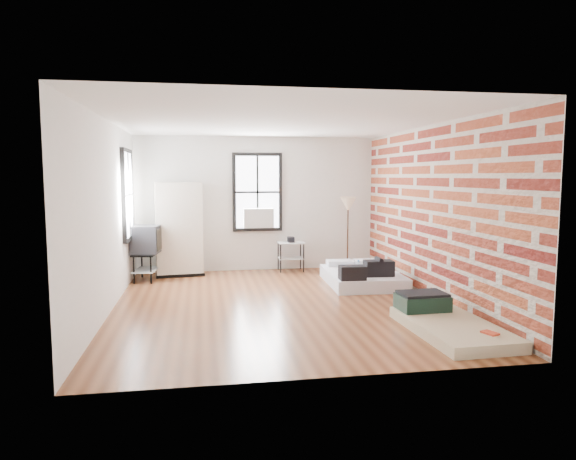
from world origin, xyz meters
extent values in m
plane|color=#592E17|center=(0.00, 0.00, 0.00)|extent=(6.00, 6.00, 0.00)
cube|color=silver|center=(0.00, 3.00, 1.40)|extent=(5.00, 0.01, 2.80)
cube|color=silver|center=(0.00, -3.00, 1.40)|extent=(5.00, 0.01, 2.80)
cube|color=silver|center=(-2.50, 0.00, 1.40)|extent=(0.01, 6.00, 2.80)
cube|color=#994324|center=(2.50, 0.00, 1.40)|extent=(0.02, 6.00, 2.80)
cube|color=white|center=(0.00, 0.00, 2.80)|extent=(5.00, 6.00, 0.01)
cube|color=white|center=(0.00, 2.95, 1.65)|extent=(0.90, 0.02, 1.50)
cube|color=black|center=(-0.48, 2.97, 1.65)|extent=(0.07, 0.08, 1.64)
cube|color=black|center=(0.48, 2.97, 1.65)|extent=(0.07, 0.08, 1.64)
cube|color=black|center=(0.00, 2.97, 2.44)|extent=(0.90, 0.08, 0.07)
cube|color=black|center=(0.00, 2.97, 0.86)|extent=(0.90, 0.08, 0.07)
cube|color=black|center=(0.00, 2.94, 1.65)|extent=(0.04, 0.02, 1.50)
cube|color=black|center=(0.00, 2.94, 1.65)|extent=(0.90, 0.02, 0.04)
cube|color=beige|center=(0.00, 2.83, 1.12)|extent=(0.62, 0.30, 0.40)
cube|color=white|center=(-2.45, 1.80, 1.65)|extent=(0.02, 0.90, 1.50)
cube|color=black|center=(-2.47, 1.32, 1.65)|extent=(0.08, 0.07, 1.64)
cube|color=black|center=(-2.47, 2.29, 1.65)|extent=(0.08, 0.07, 1.64)
cube|color=black|center=(-2.47, 1.80, 2.44)|extent=(0.08, 0.90, 0.07)
cube|color=black|center=(-2.47, 1.80, 0.86)|extent=(0.08, 0.90, 0.07)
cube|color=black|center=(-2.44, 1.80, 1.65)|extent=(0.02, 0.04, 1.50)
cube|color=black|center=(-2.44, 1.80, 1.65)|extent=(0.02, 0.90, 0.04)
cube|color=white|center=(1.75, 1.21, 0.11)|extent=(1.36, 1.79, 0.23)
cube|color=white|center=(1.51, 1.91, 0.28)|extent=(0.52, 0.34, 0.11)
cube|color=white|center=(2.05, 1.88, 0.28)|extent=(0.52, 0.34, 0.11)
cube|color=black|center=(1.91, 0.80, 0.36)|extent=(0.51, 0.31, 0.27)
cylinder|color=black|center=(1.91, 0.80, 0.52)|extent=(0.09, 0.32, 0.07)
cube|color=black|center=(1.35, 0.55, 0.35)|extent=(0.45, 0.29, 0.24)
cylinder|color=silver|center=(1.66, 1.17, 0.33)|extent=(0.06, 0.06, 0.20)
cylinder|color=#1860AB|center=(1.66, 1.17, 0.44)|extent=(0.03, 0.03, 0.03)
cube|color=tan|center=(1.95, -1.86, 0.07)|extent=(1.00, 1.82, 0.14)
cube|color=black|center=(1.84, -1.20, 0.25)|extent=(0.68, 0.49, 0.21)
cube|color=black|center=(1.84, -1.20, 0.37)|extent=(0.64, 0.45, 0.04)
cube|color=#AD321B|center=(2.15, -2.38, 0.15)|extent=(0.18, 0.22, 0.02)
cube|color=black|center=(-1.61, 2.65, 0.03)|extent=(1.00, 0.65, 0.06)
cube|color=beige|center=(-1.61, 2.65, 0.96)|extent=(0.95, 0.60, 1.80)
cylinder|color=black|center=(0.43, 2.54, 0.30)|extent=(0.02, 0.02, 0.60)
cylinder|color=black|center=(0.91, 2.53, 0.30)|extent=(0.02, 0.02, 0.60)
cylinder|color=black|center=(0.43, 2.91, 0.30)|extent=(0.02, 0.02, 0.60)
cylinder|color=black|center=(0.91, 2.90, 0.30)|extent=(0.02, 0.02, 0.60)
cube|color=silver|center=(0.67, 2.72, 0.60)|extent=(0.55, 0.44, 0.02)
cube|color=silver|center=(0.67, 2.72, 0.27)|extent=(0.53, 0.42, 0.02)
cube|color=black|center=(0.67, 2.72, 0.67)|extent=(0.13, 0.20, 0.11)
cylinder|color=#321D10|center=(1.88, 2.65, 0.01)|extent=(0.22, 0.22, 0.03)
cylinder|color=#321D10|center=(1.88, 2.65, 0.69)|extent=(0.03, 0.03, 1.33)
cone|color=tan|center=(1.88, 2.65, 1.40)|extent=(0.33, 0.33, 0.29)
cylinder|color=black|center=(-2.41, 1.92, 0.26)|extent=(0.03, 0.03, 0.52)
cylinder|color=black|center=(-2.10, 1.88, 0.26)|extent=(0.03, 0.03, 0.52)
cylinder|color=black|center=(-2.34, 2.54, 0.26)|extent=(0.03, 0.03, 0.52)
cylinder|color=black|center=(-2.03, 2.50, 0.26)|extent=(0.03, 0.03, 0.52)
cube|color=black|center=(-2.22, 2.21, 0.52)|extent=(0.50, 0.79, 0.03)
cube|color=silver|center=(-2.22, 2.21, 0.21)|extent=(0.48, 0.77, 0.02)
cube|color=black|center=(-2.22, 2.21, 0.79)|extent=(0.59, 0.66, 0.52)
cube|color=black|center=(-1.96, 2.18, 0.79)|extent=(0.08, 0.50, 0.42)
camera|label=1|loc=(-1.15, -7.75, 1.98)|focal=32.00mm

